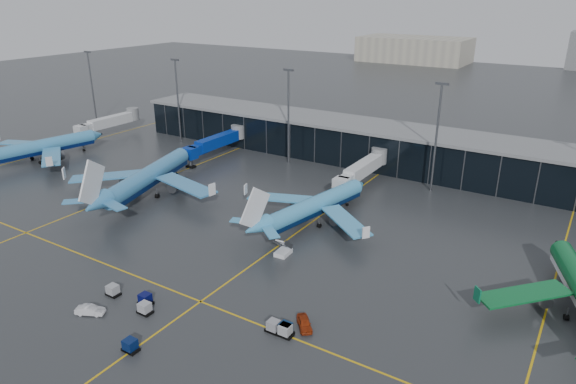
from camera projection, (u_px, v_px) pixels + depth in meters
The scene contains 12 objects.
ground at pixel (214, 247), 94.99m from camera, with size 600.00×600.00×0.00m, color #282B2D.
terminal_pier at pixel (357, 141), 141.88m from camera, with size 142.00×17.00×10.70m.
jet_bridges at pixel (215, 142), 144.57m from camera, with size 94.00×27.50×7.20m.
flood_masts at pixel (357, 123), 126.88m from camera, with size 203.00×0.50×25.50m.
taxi_lines at pixel (290, 238), 98.39m from camera, with size 220.00×120.00×0.02m.
airliner_klm_west at pixel (40, 139), 141.35m from camera, with size 35.82×40.79×12.54m, color #3A8AC0, non-canonical shape.
airliner_arkefly at pixel (148, 166), 117.74m from camera, with size 38.81×44.21×13.59m, color #3985BE, non-canonical shape.
airliner_klm_near at pixel (316, 195), 103.55m from camera, with size 32.87×37.43×11.50m, color #409BD2, non-canonical shape.
baggage_carts at pixel (195, 318), 73.05m from camera, with size 30.35×15.35×1.70m.
mobile_airstair at pixel (283, 251), 91.90m from camera, with size 2.38×3.32×3.45m.
service_van_red at pixel (304, 323), 71.93m from camera, with size 1.72×4.28×1.46m, color #93290B.
service_van_white at pixel (90, 310), 74.91m from camera, with size 1.48×4.25×1.40m, color silver.
Camera 1 is at (56.83, -64.36, 44.11)m, focal length 32.00 mm.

